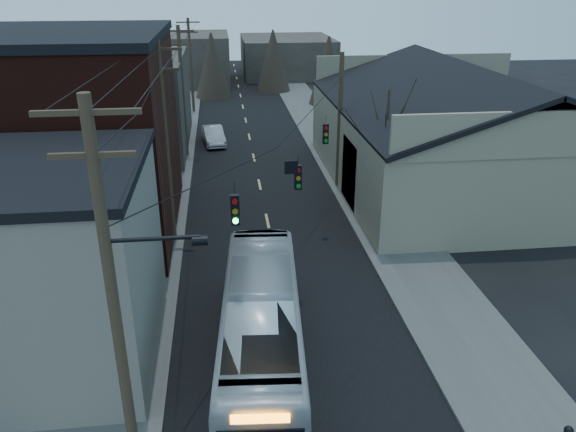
% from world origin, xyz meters
% --- Properties ---
extents(road_surface, '(9.00, 110.00, 0.02)m').
position_xyz_m(road_surface, '(0.00, 30.00, 0.01)').
color(road_surface, black).
rests_on(road_surface, ground).
extents(sidewalk_left, '(4.00, 110.00, 0.12)m').
position_xyz_m(sidewalk_left, '(-6.50, 30.00, 0.06)').
color(sidewalk_left, '#474744').
rests_on(sidewalk_left, ground).
extents(sidewalk_right, '(4.00, 110.00, 0.12)m').
position_xyz_m(sidewalk_right, '(6.50, 30.00, 0.06)').
color(sidewalk_right, '#474744').
rests_on(sidewalk_right, ground).
extents(building_clapboard, '(8.00, 8.00, 7.00)m').
position_xyz_m(building_clapboard, '(-9.00, 9.00, 3.50)').
color(building_clapboard, slate).
rests_on(building_clapboard, ground).
extents(building_brick, '(10.00, 12.00, 10.00)m').
position_xyz_m(building_brick, '(-10.00, 20.00, 5.00)').
color(building_brick, black).
rests_on(building_brick, ground).
extents(building_left_far, '(9.00, 14.00, 7.00)m').
position_xyz_m(building_left_far, '(-9.50, 36.00, 3.50)').
color(building_left_far, '#352E2A').
rests_on(building_left_far, ground).
extents(warehouse, '(16.16, 20.60, 7.73)m').
position_xyz_m(warehouse, '(13.00, 25.00, 2.70)').
color(warehouse, gray).
rests_on(warehouse, ground).
extents(building_far_left, '(10.00, 12.00, 6.00)m').
position_xyz_m(building_far_left, '(-6.00, 65.00, 3.00)').
color(building_far_left, '#352E2A').
rests_on(building_far_left, ground).
extents(building_far_right, '(12.00, 14.00, 5.00)m').
position_xyz_m(building_far_right, '(7.00, 70.00, 2.50)').
color(building_far_right, '#352E2A').
rests_on(building_far_right, ground).
extents(bare_tree, '(0.40, 0.40, 7.20)m').
position_xyz_m(bare_tree, '(6.50, 20.00, 3.60)').
color(bare_tree, black).
rests_on(bare_tree, ground).
extents(utility_lines, '(11.24, 45.28, 10.50)m').
position_xyz_m(utility_lines, '(-3.11, 24.14, 4.95)').
color(utility_lines, '#382B1E').
rests_on(utility_lines, ground).
extents(bus, '(3.42, 11.17, 3.06)m').
position_xyz_m(bus, '(-1.26, 7.53, 1.53)').
color(bus, silver).
rests_on(bus, ground).
extents(parked_car, '(2.08, 4.52, 1.44)m').
position_xyz_m(parked_car, '(-3.00, 36.11, 0.72)').
color(parked_car, '#ACAFB4').
rests_on(parked_car, ground).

